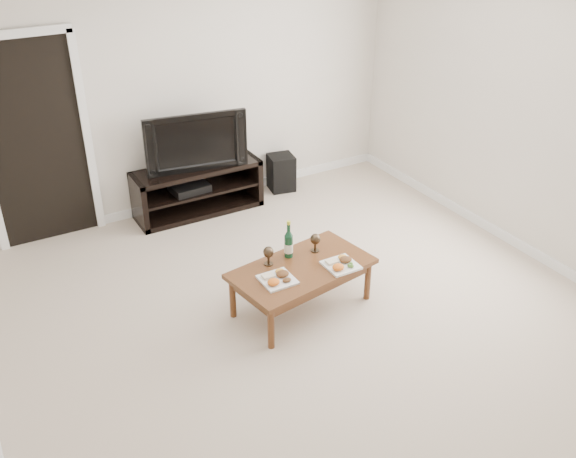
{
  "coord_description": "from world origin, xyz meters",
  "views": [
    {
      "loc": [
        -2.31,
        -3.56,
        3.36
      ],
      "look_at": [
        0.04,
        0.56,
        0.7
      ],
      "focal_mm": 40.0,
      "sensor_mm": 36.0,
      "label": 1
    }
  ],
  "objects_px": {
    "subwoofer": "(281,172)",
    "coffee_table": "(302,287)",
    "media_console": "(198,189)",
    "television": "(194,139)"
  },
  "relations": [
    {
      "from": "media_console",
      "to": "subwoofer",
      "type": "distance_m",
      "value": 1.09
    },
    {
      "from": "media_console",
      "to": "television",
      "type": "bearing_deg",
      "value": 0.0
    },
    {
      "from": "media_console",
      "to": "television",
      "type": "distance_m",
      "value": 0.59
    },
    {
      "from": "media_console",
      "to": "coffee_table",
      "type": "xyz_separation_m",
      "value": [
        0.07,
        -2.13,
        -0.07
      ]
    },
    {
      "from": "television",
      "to": "coffee_table",
      "type": "xyz_separation_m",
      "value": [
        0.07,
        -2.13,
        -0.65
      ]
    },
    {
      "from": "media_console",
      "to": "coffee_table",
      "type": "distance_m",
      "value": 2.13
    },
    {
      "from": "television",
      "to": "media_console",
      "type": "bearing_deg",
      "value": 0.0
    },
    {
      "from": "media_console",
      "to": "subwoofer",
      "type": "relative_size",
      "value": 3.28
    },
    {
      "from": "subwoofer",
      "to": "coffee_table",
      "type": "height_order",
      "value": "subwoofer"
    },
    {
      "from": "subwoofer",
      "to": "coffee_table",
      "type": "relative_size",
      "value": 0.36
    }
  ]
}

